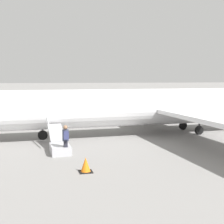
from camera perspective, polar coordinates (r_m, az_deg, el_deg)
name	(u,v)px	position (r m, az deg, el deg)	size (l,w,h in m)	color
ground_plane	(159,134)	(25.04, 8.66, -3.94)	(600.00, 600.00, 0.00)	gray
airplane_main	(172,106)	(25.21, 10.88, 1.10)	(34.64, 26.36, 7.32)	white
boarding_stairs	(59,145)	(18.92, -9.62, -6.04)	(1.21, 4.06, 1.78)	#B2B2B7
passenger	(66,138)	(17.77, -8.48, -4.78)	(0.36, 0.55, 1.74)	#23232D
traffic_cone_near_stairs	(86,165)	(14.78, -4.84, -9.68)	(0.63, 0.63, 0.69)	black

